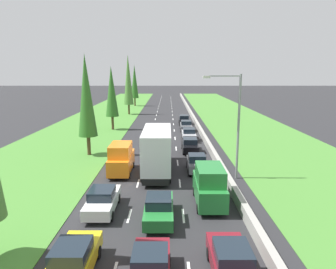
% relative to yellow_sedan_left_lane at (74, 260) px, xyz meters
% --- Properties ---
extents(ground_plane, '(300.00, 300.00, 0.00)m').
position_rel_yellow_sedan_left_lane_xyz_m(ground_plane, '(3.54, 51.10, -0.81)').
color(ground_plane, '#28282B').
rests_on(ground_plane, ground).
extents(grass_verge_left, '(14.00, 140.00, 0.04)m').
position_rel_yellow_sedan_left_lane_xyz_m(grass_verge_left, '(-9.11, 51.10, -0.79)').
color(grass_verge_left, '#478433').
rests_on(grass_verge_left, ground).
extents(grass_verge_right, '(14.00, 140.00, 0.04)m').
position_rel_yellow_sedan_left_lane_xyz_m(grass_verge_right, '(17.89, 51.10, -0.79)').
color(grass_verge_right, '#478433').
rests_on(grass_verge_right, ground).
extents(median_barrier, '(0.44, 120.00, 0.85)m').
position_rel_yellow_sedan_left_lane_xyz_m(median_barrier, '(9.24, 51.10, -0.39)').
color(median_barrier, '#9E9B93').
rests_on(median_barrier, ground).
extents(lane_markings, '(3.64, 116.00, 0.01)m').
position_rel_yellow_sedan_left_lane_xyz_m(lane_markings, '(3.54, 51.10, -0.81)').
color(lane_markings, white).
rests_on(lane_markings, ground).
extents(yellow_sedan_left_lane, '(1.82, 4.50, 1.64)m').
position_rel_yellow_sedan_left_lane_xyz_m(yellow_sedan_left_lane, '(0.00, 0.00, 0.00)').
color(yellow_sedan_left_lane, yellow).
rests_on(yellow_sedan_left_lane, ground).
extents(maroon_sedan_right_lane, '(1.82, 4.50, 1.64)m').
position_rel_yellow_sedan_left_lane_xyz_m(maroon_sedan_right_lane, '(7.15, -0.15, 0.00)').
color(maroon_sedan_right_lane, maroon).
rests_on(maroon_sedan_right_lane, ground).
extents(green_van_right_lane, '(1.96, 4.90, 2.82)m').
position_rel_yellow_sedan_left_lane_xyz_m(green_van_right_lane, '(7.18, 7.90, 0.59)').
color(green_van_right_lane, '#237A33').
rests_on(green_van_right_lane, ground).
extents(maroon_hatchback_centre_lane, '(1.74, 3.90, 1.72)m').
position_rel_yellow_sedan_left_lane_xyz_m(maroon_hatchback_centre_lane, '(3.54, -0.50, 0.02)').
color(maroon_hatchback_centre_lane, maroon).
rests_on(maroon_hatchback_centre_lane, ground).
extents(grey_hatchback_right_lane, '(1.74, 3.90, 1.72)m').
position_rel_yellow_sedan_left_lane_xyz_m(grey_hatchback_right_lane, '(6.96, 15.22, 0.02)').
color(grey_hatchback_right_lane, slate).
rests_on(grey_hatchback_right_lane, ground).
extents(green_sedan_centre_lane, '(1.82, 4.50, 1.64)m').
position_rel_yellow_sedan_left_lane_xyz_m(green_sedan_centre_lane, '(3.73, 5.51, 0.00)').
color(green_sedan_centre_lane, '#237A33').
rests_on(green_sedan_centre_lane, ground).
extents(white_sedan_left_lane, '(1.82, 4.50, 1.64)m').
position_rel_yellow_sedan_left_lane_xyz_m(white_sedan_left_lane, '(-0.05, 6.75, 0.00)').
color(white_sedan_left_lane, white).
rests_on(white_sedan_left_lane, ground).
extents(black_sedan_right_lane, '(1.82, 4.50, 1.64)m').
position_rel_yellow_sedan_left_lane_xyz_m(black_sedan_right_lane, '(6.85, 22.57, 0.00)').
color(black_sedan_right_lane, black).
rests_on(black_sedan_right_lane, ground).
extents(orange_van_left_lane, '(1.96, 4.90, 2.82)m').
position_rel_yellow_sedan_left_lane_xyz_m(orange_van_left_lane, '(0.02, 14.73, 0.59)').
color(orange_van_left_lane, orange).
rests_on(orange_van_left_lane, ground).
extents(silver_sedan_right_lane, '(1.82, 4.50, 1.64)m').
position_rel_yellow_sedan_left_lane_xyz_m(silver_sedan_right_lane, '(7.14, 29.01, 0.00)').
color(silver_sedan_right_lane, silver).
rests_on(silver_sedan_right_lane, ground).
extents(grey_sedan_right_lane, '(1.82, 4.50, 1.64)m').
position_rel_yellow_sedan_left_lane_xyz_m(grey_sedan_right_lane, '(7.16, 35.91, 0.00)').
color(grey_sedan_right_lane, slate).
rests_on(grey_sedan_right_lane, ground).
extents(black_sedan_right_lane_seventh, '(1.82, 4.50, 1.64)m').
position_rel_yellow_sedan_left_lane_xyz_m(black_sedan_right_lane_seventh, '(7.16, 42.18, 0.00)').
color(black_sedan_right_lane_seventh, black).
rests_on(black_sedan_right_lane_seventh, ground).
extents(white_box_truck_centre_lane, '(2.46, 9.40, 4.18)m').
position_rel_yellow_sedan_left_lane_xyz_m(white_box_truck_centre_lane, '(3.32, 15.16, 1.37)').
color(white_box_truck_centre_lane, black).
rests_on(white_box_truck_centre_lane, ground).
extents(poplar_tree_second, '(2.08, 2.08, 11.13)m').
position_rel_yellow_sedan_left_lane_xyz_m(poplar_tree_second, '(-4.55, 21.17, 5.80)').
color(poplar_tree_second, '#4C3823').
rests_on(poplar_tree_second, ground).
extents(poplar_tree_third, '(2.05, 2.05, 10.14)m').
position_rel_yellow_sedan_left_lane_xyz_m(poplar_tree_third, '(-4.62, 36.81, 5.31)').
color(poplar_tree_third, '#4C3823').
rests_on(poplar_tree_third, ground).
extents(poplar_tree_fourth, '(2.12, 2.12, 12.82)m').
position_rel_yellow_sedan_left_lane_xyz_m(poplar_tree_fourth, '(-4.26, 55.23, 6.65)').
color(poplar_tree_fourth, '#4C3823').
rests_on(poplar_tree_fourth, ground).
extents(poplar_tree_fifth, '(2.08, 2.08, 11.13)m').
position_rel_yellow_sedan_left_lane_xyz_m(poplar_tree_fifth, '(-4.75, 72.55, 5.80)').
color(poplar_tree_fifth, '#4C3823').
rests_on(poplar_tree_fifth, ground).
extents(street_light_mast, '(3.20, 0.28, 9.00)m').
position_rel_yellow_sedan_left_lane_xyz_m(street_light_mast, '(9.94, 13.39, 4.42)').
color(street_light_mast, gray).
rests_on(street_light_mast, ground).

